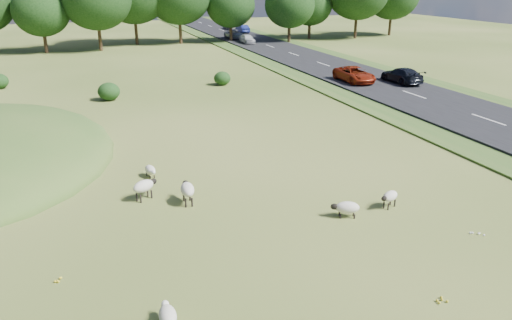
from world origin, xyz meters
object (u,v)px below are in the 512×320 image
Objects in this scene: sheep_4 at (390,196)px; car_0 at (243,29)px; sheep_0 at (144,186)px; car_2 at (354,74)px; car_6 at (402,75)px; car_7 at (231,25)px; sheep_3 at (347,208)px; car_3 at (247,39)px; sheep_6 at (187,189)px; sheep_1 at (168,315)px; car_4 at (234,34)px; sheep_5 at (150,170)px.

car_0 reaches higher than sheep_4.
car_2 is (21.48, 18.78, 0.28)m from sheep_0.
sheep_4 is 0.27× the size of car_0.
car_2 is 4.20m from car_6.
sheep_0 is at bearing 69.79° from car_7.
sheep_4 is (2.15, 0.17, 0.09)m from sheep_3.
car_3 is at bearing -83.17° from sheep_3.
sheep_6 is 0.36× the size of car_3.
sheep_1 is at bearing -111.04° from car_3.
car_7 is at bearing -125.46° from sheep_4.
car_7 is at bearing -90.00° from car_6.
sheep_0 is 73.20m from car_7.
sheep_6 is 28.03m from car_2.
car_0 is (23.60, 63.19, 0.25)m from sheep_6.
sheep_4 reaches higher than sheep_1.
sheep_4 is (9.61, -4.38, -0.11)m from sheep_0.
car_2 is at bearing 85.65° from car_7.
car_2 is (14.02, 23.33, 0.49)m from sheep_3.
car_6 is at bearing -149.61° from sheep_4.
sheep_3 is 0.27× the size of car_4.
car_2 reaches higher than sheep_6.
sheep_0 is 67.08m from car_0.
car_6 is (0.00, -45.14, 0.02)m from car_0.
car_4 is (11.87, 59.17, 0.37)m from sheep_4.
sheep_6 is 59.25m from car_4.
car_7 reaches higher than sheep_0.
sheep_0 is 58.85m from car_4.
car_3 is 0.79× the size of car_4.
car_4 reaches higher than car_3.
sheep_5 is 0.23× the size of car_6.
car_3 is (11.87, 52.97, 0.35)m from sheep_4.
sheep_1 is 0.24× the size of car_4.
car_6 is (3.80, -37.80, 0.03)m from car_4.
car_0 is (25.28, 62.13, 0.27)m from sheep_0.
sheep_4 is 0.81× the size of sheep_6.
car_4 is at bearing 90.00° from car_3.
sheep_4 is at bearing -102.63° from car_3.
car_0 is 8.27m from car_4.
car_4 is (21.48, 54.79, 0.26)m from sheep_0.
sheep_4 is 11.33m from sheep_5.
car_4 is at bearing -16.95° from sheep_1.
sheep_4 is at bearing -56.75° from sheep_0.
car_0 is at bearing 74.32° from car_3.
car_0 is at bearing -126.62° from sheep_4.
sheep_1 is 8.16m from sheep_6.
sheep_4 is 54.29m from car_3.
sheep_3 is 0.26× the size of car_2.
sheep_0 is 0.96× the size of sheep_6.
sheep_4 is at bearing 77.90° from car_7.
sheep_6 is at bearing 5.61° from sheep_5.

